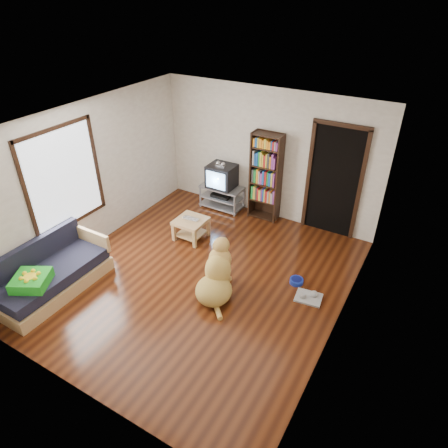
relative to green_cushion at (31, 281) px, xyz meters
The scene contains 18 objects.
ground 2.55m from the green_cushion, 45.52° to the left, with size 5.00×5.00×0.00m, color #52230E.
ceiling 3.26m from the green_cushion, 45.52° to the left, with size 5.00×5.00×0.00m, color white.
wall_back 4.69m from the green_cushion, 67.77° to the left, with size 4.50×4.50×0.00m, color silver.
wall_front 2.05m from the green_cushion, 22.30° to the right, with size 4.50×4.50×0.00m, color silver.
wall_left 2.02m from the green_cushion, 105.67° to the left, with size 5.00×5.00×0.00m, color silver.
wall_right 4.45m from the green_cushion, 24.01° to the left, with size 5.00×5.00×0.00m, color silver.
green_cushion is the anchor object (origin of this frame).
laptop 2.85m from the green_cushion, 70.60° to the left, with size 0.31×0.20×0.02m, color silver.
dog_bowl 4.05m from the green_cushion, 37.86° to the left, with size 0.22×0.22×0.08m, color navy.
grey_rag 4.16m from the green_cushion, 32.56° to the left, with size 0.40×0.32×0.03m, color #A6A6A6.
window 1.70m from the green_cushion, 110.68° to the left, with size 0.03×1.46×1.70m.
doorway 5.31m from the green_cushion, 53.97° to the left, with size 1.03×0.05×2.19m.
tv_stand 4.13m from the green_cushion, 78.10° to the left, with size 0.90×0.45×0.50m.
crt_tv 4.15m from the green_cushion, 78.16° to the left, with size 0.55×0.52×0.58m.
bookshelf 4.53m from the green_cushion, 66.43° to the left, with size 0.60×0.30×1.80m.
sofa 0.48m from the green_cushion, 107.16° to the left, with size 0.80×1.80×0.80m.
coffee_table 2.89m from the green_cushion, 70.80° to the left, with size 0.55×0.55×0.40m.
dog 2.72m from the green_cushion, 36.70° to the left, with size 0.70×1.02×0.91m.
Camera 1 is at (2.94, -4.25, 4.27)m, focal length 32.00 mm.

